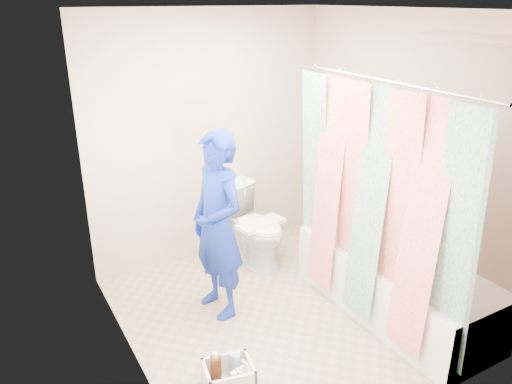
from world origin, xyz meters
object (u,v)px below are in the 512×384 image
toilet (253,226)px  plumber (218,226)px  bathtub (394,283)px  cleaning_caddy (230,377)px

toilet → plumber: bearing=-148.0°
toilet → bathtub: bearing=-75.5°
toilet → cleaning_caddy: (-0.99, -1.45, -0.30)m
plumber → bathtub: bearing=51.7°
cleaning_caddy → toilet: bearing=67.1°
toilet → cleaning_caddy: size_ratio=2.11×
bathtub → plumber: 1.53m
bathtub → toilet: bearing=114.3°
bathtub → cleaning_caddy: size_ratio=4.75×
bathtub → cleaning_caddy: 1.60m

